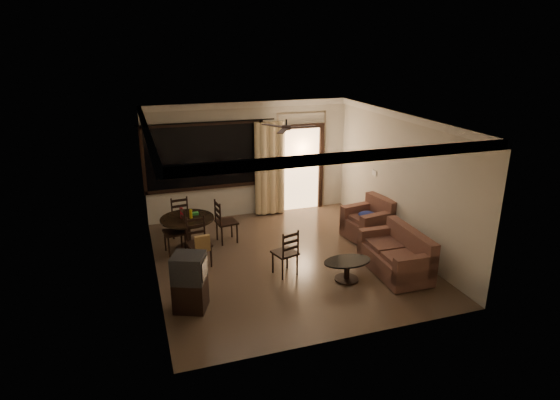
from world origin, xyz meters
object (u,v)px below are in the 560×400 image
object	(u,v)px
dining_chair_west	(176,240)
dining_chair_south	(200,251)
sofa	(398,256)
dining_chair_north	(179,223)
armchair	(370,222)
side_chair	(285,261)
dining_table	(188,224)
tv_cabinet	(190,282)
dining_chair_east	(226,229)
coffee_table	(347,267)

from	to	relation	value
dining_chair_west	dining_chair_south	bearing A→B (deg)	19.64
sofa	dining_chair_north	bearing A→B (deg)	141.84
armchair	side_chair	distance (m)	2.53
dining_table	dining_chair_north	world-z (taller)	dining_chair_north
tv_cabinet	side_chair	world-z (taller)	tv_cabinet
dining_table	dining_chair_south	distance (m)	0.89
tv_cabinet	sofa	world-z (taller)	tv_cabinet
side_chair	dining_table	bearing A→B (deg)	-63.05
dining_chair_south	side_chair	distance (m)	1.69
dining_chair_north	dining_chair_east	bearing A→B (deg)	136.76
sofa	coffee_table	xyz separation A→B (m)	(-1.04, 0.01, -0.07)
dining_chair_north	side_chair	world-z (taller)	dining_chair_north
dining_chair_east	tv_cabinet	xyz separation A→B (m)	(-1.11, -2.46, 0.20)
dining_chair_east	dining_chair_north	xyz separation A→B (m)	(-0.93, 0.68, 0.00)
tv_cabinet	dining_chair_east	bearing A→B (deg)	88.17
dining_chair_west	coffee_table	world-z (taller)	dining_chair_west
dining_table	sofa	distance (m)	4.26
dining_chair_north	tv_cabinet	distance (m)	3.15
dining_chair_west	dining_chair_south	world-z (taller)	same
coffee_table	side_chair	world-z (taller)	side_chair
dining_chair_west	dining_table	bearing A→B (deg)	104.27
dining_chair_south	sofa	world-z (taller)	dining_chair_south
coffee_table	armchair	bearing A→B (deg)	50.06
tv_cabinet	armchair	bearing A→B (deg)	44.29
dining_table	armchair	size ratio (longest dim) A/B	1.08
dining_chair_west	dining_chair_east	distance (m)	1.12
dining_table	side_chair	distance (m)	2.33
dining_chair_east	tv_cabinet	distance (m)	2.71
dining_chair_north	tv_cabinet	size ratio (longest dim) A/B	0.99
dining_table	coffee_table	xyz separation A→B (m)	(2.55, -2.27, -0.29)
dining_table	dining_chair_west	world-z (taller)	dining_chair_west
armchair	coffee_table	size ratio (longest dim) A/B	1.15
dining_chair_south	side_chair	world-z (taller)	dining_chair_south
dining_chair_south	sofa	bearing A→B (deg)	-29.64
dining_chair_south	dining_chair_north	xyz separation A→B (m)	(-0.21, 1.63, -0.02)
dining_chair_south	tv_cabinet	xyz separation A→B (m)	(-0.39, -1.51, 0.18)
dining_chair_east	sofa	xyz separation A→B (m)	(2.76, -2.39, 0.04)
dining_chair_north	armchair	distance (m)	4.24
side_chair	armchair	bearing A→B (deg)	-171.55
dining_table	tv_cabinet	bearing A→B (deg)	-96.82
dining_chair_east	dining_chair_north	bearing A→B (deg)	46.76
dining_table	tv_cabinet	distance (m)	2.37
tv_cabinet	side_chair	bearing A→B (deg)	41.78
armchair	dining_table	bearing A→B (deg)	160.39
armchair	dining_chair_west	bearing A→B (deg)	162.48
coffee_table	tv_cabinet	bearing A→B (deg)	-178.28
tv_cabinet	dining_chair_west	bearing A→B (deg)	112.18
dining_chair_east	armchair	distance (m)	3.15
tv_cabinet	sofa	bearing A→B (deg)	23.50
dining_table	side_chair	xyz separation A→B (m)	(1.56, -1.71, -0.27)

